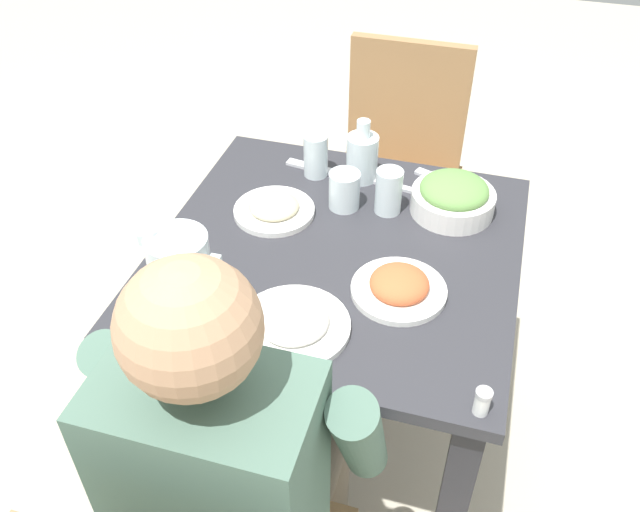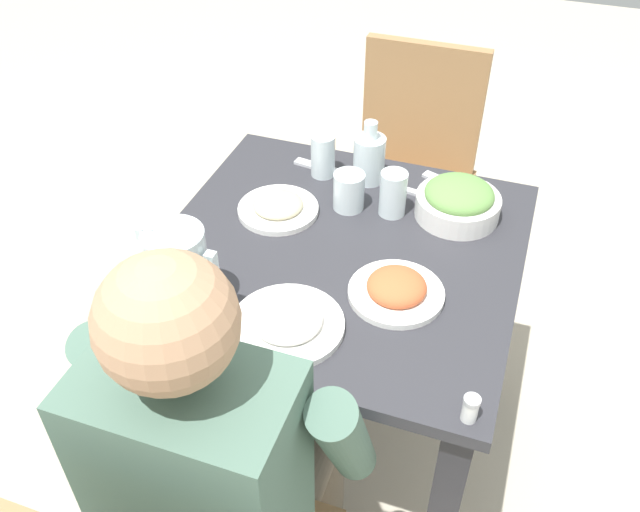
{
  "view_description": "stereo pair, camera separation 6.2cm",
  "coord_description": "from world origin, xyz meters",
  "views": [
    {
      "loc": [
        0.29,
        -1.14,
        1.71
      ],
      "look_at": [
        -0.03,
        -0.04,
        0.74
      ],
      "focal_mm": 38.16,
      "sensor_mm": 36.0,
      "label": 1
    },
    {
      "loc": [
        0.35,
        -1.12,
        1.71
      ],
      "look_at": [
        -0.03,
        -0.04,
        0.74
      ],
      "focal_mm": 38.16,
      "sensor_mm": 36.0,
      "label": 2
    }
  ],
  "objects": [
    {
      "name": "fork_near",
      "position": [
        -0.13,
        0.3,
        0.74
      ],
      "size": [
        0.17,
        0.05,
        0.01
      ],
      "primitive_type": "cube",
      "rotation": [
        0.0,
        0.0,
        -0.15
      ],
      "color": "silver",
      "rests_on": "dining_table"
    },
    {
      "name": "water_glass_center",
      "position": [
        -0.03,
        0.16,
        0.78
      ],
      "size": [
        0.07,
        0.07,
        0.09
      ],
      "primitive_type": "cylinder",
      "color": "silver",
      "rests_on": "dining_table"
    },
    {
      "name": "diner_near",
      "position": [
        -0.03,
        -0.53,
        0.65
      ],
      "size": [
        0.48,
        0.53,
        1.18
      ],
      "color": "#4C6B5B",
      "rests_on": "ground_plane"
    },
    {
      "name": "knife_far",
      "position": [
        0.1,
        0.27,
        0.74
      ],
      "size": [
        0.19,
        0.05,
        0.01
      ],
      "primitive_type": "cube",
      "rotation": [
        0.0,
        0.0,
        -0.16
      ],
      "color": "silver",
      "rests_on": "dining_table"
    },
    {
      "name": "fork_far",
      "position": [
        0.2,
        0.33,
        0.74
      ],
      "size": [
        0.17,
        0.08,
        0.01
      ],
      "primitive_type": "cube",
      "rotation": [
        0.0,
        0.0,
        -0.36
      ],
      "color": "silver",
      "rests_on": "dining_table"
    },
    {
      "name": "oil_carafe",
      "position": [
        -0.02,
        0.29,
        0.79
      ],
      "size": [
        0.08,
        0.08,
        0.16
      ],
      "color": "silver",
      "rests_on": "dining_table"
    },
    {
      "name": "plate_yoghurt",
      "position": [
        -0.02,
        -0.26,
        0.75
      ],
      "size": [
        0.23,
        0.23,
        0.05
      ],
      "color": "white",
      "rests_on": "dining_table"
    },
    {
      "name": "plate_rice_curry",
      "position": [
        0.16,
        -0.1,
        0.75
      ],
      "size": [
        0.2,
        0.2,
        0.05
      ],
      "color": "white",
      "rests_on": "dining_table"
    },
    {
      "name": "dining_table",
      "position": [
        0.0,
        0.0,
        0.59
      ],
      "size": [
        0.8,
        0.8,
        0.74
      ],
      "color": "#2D2D33",
      "rests_on": "ground_plane"
    },
    {
      "name": "plate_beans",
      "position": [
        -0.18,
        0.09,
        0.75
      ],
      "size": [
        0.19,
        0.19,
        0.04
      ],
      "color": "white",
      "rests_on": "dining_table"
    },
    {
      "name": "ground_plane",
      "position": [
        0.0,
        0.0,
        0.0
      ],
      "size": [
        8.0,
        8.0,
        0.0
      ],
      "primitive_type": "plane",
      "color": "#B7AD99"
    },
    {
      "name": "water_glass_far_left",
      "position": [
        0.08,
        0.17,
        0.79
      ],
      "size": [
        0.06,
        0.06,
        0.11
      ],
      "primitive_type": "cylinder",
      "color": "silver",
      "rests_on": "dining_table"
    },
    {
      "name": "salt_shaker",
      "position": [
        0.35,
        -0.36,
        0.76
      ],
      "size": [
        0.03,
        0.03,
        0.05
      ],
      "color": "white",
      "rests_on": "dining_table"
    },
    {
      "name": "water_glass_by_pitcher",
      "position": [
        -0.13,
        0.28,
        0.79
      ],
      "size": [
        0.06,
        0.06,
        0.11
      ],
      "primitive_type": "cylinder",
      "color": "silver",
      "rests_on": "dining_table"
    },
    {
      "name": "salad_bowl",
      "position": [
        0.23,
        0.21,
        0.78
      ],
      "size": [
        0.2,
        0.2,
        0.09
      ],
      "color": "white",
      "rests_on": "dining_table"
    },
    {
      "name": "water_pitcher",
      "position": [
        -0.24,
        -0.28,
        0.83
      ],
      "size": [
        0.16,
        0.12,
        0.19
      ],
      "color": "silver",
      "rests_on": "dining_table"
    },
    {
      "name": "chair_far",
      "position": [
        0.01,
        0.73,
        0.51
      ],
      "size": [
        0.4,
        0.4,
        0.89
      ],
      "color": "#997047",
      "rests_on": "ground_plane"
    },
    {
      "name": "knife_near",
      "position": [
        -0.01,
        -0.29,
        0.74
      ],
      "size": [
        0.18,
        0.06,
        0.01
      ],
      "primitive_type": "cube",
      "rotation": [
        0.0,
        0.0,
        0.2
      ],
      "color": "silver",
      "rests_on": "dining_table"
    }
  ]
}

